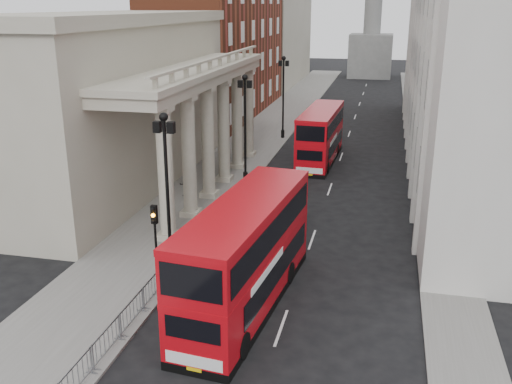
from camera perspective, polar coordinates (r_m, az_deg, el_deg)
name	(u,v)px	position (r m, az deg, el deg)	size (l,w,h in m)	color
ground	(152,312)	(27.02, -10.34, -11.68)	(260.00, 260.00, 0.00)	black
sidewalk_west	(246,151)	(54.56, -0.96, 4.17)	(6.00, 140.00, 0.12)	slate
sidewalk_east	(426,161)	(53.16, 16.60, 3.02)	(3.00, 140.00, 0.12)	slate
kerb	(277,152)	(53.94, 2.09, 4.00)	(0.20, 140.00, 0.14)	slate
portico_building	(112,107)	(44.88, -14.24, 8.29)	(9.00, 28.00, 12.00)	#A29D88
brick_building	(222,25)	(72.29, -3.44, 16.38)	(9.00, 32.00, 22.00)	brown
west_building_far	(274,24)	(103.41, 1.76, 16.41)	(9.00, 30.00, 20.00)	#A29D88
east_building	(469,15)	(53.70, 20.50, 16.27)	(8.00, 55.00, 25.00)	beige
lamp_post_south	(167,183)	(28.67, -8.90, 0.91)	(1.05, 0.44, 8.32)	black
lamp_post_mid	(245,121)	(43.46, -1.10, 7.06)	(1.05, 0.44, 8.32)	black
lamp_post_north	(283,91)	(58.89, 2.75, 10.01)	(1.05, 0.44, 8.32)	black
traffic_light	(155,232)	(27.48, -10.06, -3.92)	(0.28, 0.33, 4.30)	black
crowd_barriers	(163,276)	(28.63, -9.32, -8.30)	(0.50, 18.75, 1.10)	gray
bus_near	(246,253)	(25.98, -0.98, -6.10)	(3.98, 11.91, 5.05)	#BA0811
bus_far	(321,135)	(50.65, 6.48, 5.72)	(3.02, 10.94, 4.68)	red
pedestrian_a	(189,203)	(37.79, -6.68, -1.09)	(0.57, 0.38, 1.57)	black
pedestrian_b	(185,185)	(41.44, -7.09, 0.73)	(0.82, 0.64, 1.68)	black
pedestrian_c	(225,156)	(48.51, -3.15, 3.57)	(0.93, 0.60, 1.89)	black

